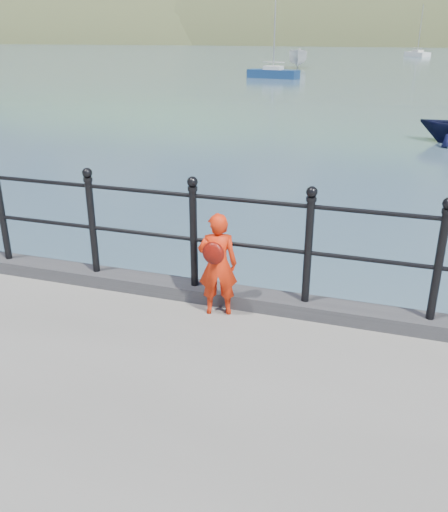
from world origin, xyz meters
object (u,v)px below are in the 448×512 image
(railing, at_px, (249,232))
(sailboat_deep, at_px, (417,54))
(launch_white, at_px, (298,58))
(child, at_px, (218,264))
(sailboat_port, at_px, (273,74))

(railing, relative_size, sailboat_deep, 2.33)
(launch_white, bearing_deg, child, -89.98)
(child, distance_m, launch_white, 58.07)
(child, height_order, sailboat_deep, sailboat_deep)
(sailboat_deep, bearing_deg, child, -34.23)
(sailboat_deep, relative_size, sailboat_port, 1.18)
(launch_white, distance_m, sailboat_deep, 37.68)
(railing, xyz_separation_m, sailboat_deep, (2.15, 92.47, -1.48))
(railing, height_order, child, railing)
(launch_white, bearing_deg, railing, -89.69)
(railing, height_order, sailboat_port, sailboat_port)
(child, height_order, launch_white, child)
(railing, relative_size, child, 16.87)
(railing, height_order, launch_white, railing)
(sailboat_deep, bearing_deg, railing, -34.08)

